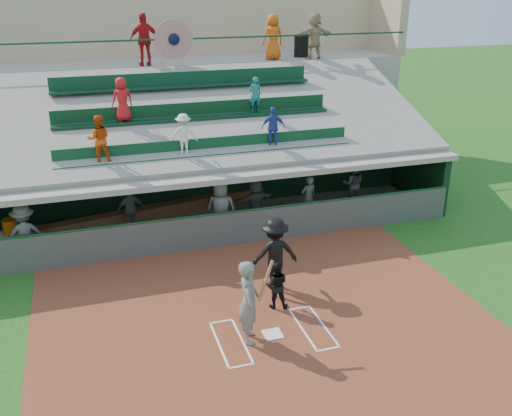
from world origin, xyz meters
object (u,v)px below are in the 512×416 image
object	(u,v)px
home_plate	(273,334)
trash_bin	(301,46)
water_cooler	(10,226)
white_table	(14,243)
batter_at_plate	(249,301)
catcher	(276,285)

from	to	relation	value
home_plate	trash_bin	size ratio (longest dim) A/B	0.46
water_cooler	trash_bin	world-z (taller)	trash_bin
home_plate	trash_bin	distance (m)	15.09
white_table	trash_bin	bearing A→B (deg)	14.79
home_plate	water_cooler	size ratio (longest dim) A/B	0.97
home_plate	trash_bin	bearing A→B (deg)	66.41
home_plate	trash_bin	world-z (taller)	trash_bin
batter_at_plate	water_cooler	size ratio (longest dim) A/B	4.57
water_cooler	home_plate	bearing A→B (deg)	-45.63
trash_bin	batter_at_plate	bearing A→B (deg)	-115.69
white_table	batter_at_plate	bearing A→B (deg)	-63.76
home_plate	water_cooler	distance (m)	8.78
water_cooler	trash_bin	size ratio (longest dim) A/B	0.47
catcher	trash_bin	distance (m)	13.71
catcher	batter_at_plate	bearing A→B (deg)	65.52
batter_at_plate	trash_bin	world-z (taller)	trash_bin
home_plate	catcher	world-z (taller)	catcher
home_plate	white_table	bearing A→B (deg)	134.13
catcher	white_table	bearing A→B (deg)	-19.94
batter_at_plate	trash_bin	xyz separation A→B (m)	(6.27, 13.04, 4.04)
home_plate	catcher	bearing A→B (deg)	67.50
water_cooler	batter_at_plate	bearing A→B (deg)	-48.47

